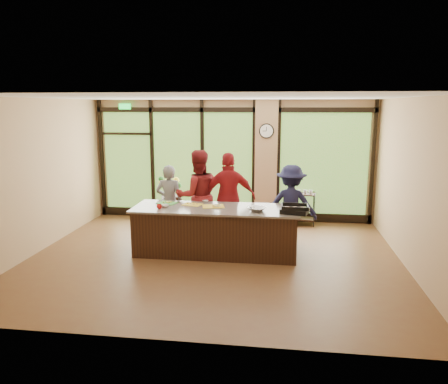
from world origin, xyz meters
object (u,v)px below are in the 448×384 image
(cook_left, at_px, (170,202))
(flower_stand, at_px, (171,211))
(island_base, at_px, (216,232))
(bar_cart, at_px, (302,204))
(cook_right, at_px, (291,205))
(roasting_pan, at_px, (295,211))

(cook_left, xyz_separation_m, flower_stand, (-0.24, 0.98, -0.44))
(island_base, relative_size, bar_cart, 3.57)
(flower_stand, bearing_deg, bar_cart, -13.84)
(bar_cart, bearing_deg, cook_left, -142.89)
(cook_left, xyz_separation_m, cook_right, (2.59, 0.01, 0.02))
(cook_left, distance_m, roasting_pan, 2.85)
(cook_right, height_order, bar_cart, cook_right)
(cook_right, xyz_separation_m, bar_cart, (0.29, 1.48, -0.31))
(island_base, relative_size, flower_stand, 4.21)
(island_base, height_order, cook_left, cook_left)
(roasting_pan, distance_m, bar_cart, 2.61)
(flower_stand, bearing_deg, roasting_pan, -58.50)
(cook_right, height_order, roasting_pan, cook_right)
(cook_right, xyz_separation_m, flower_stand, (-2.83, 0.98, -0.46))
(roasting_pan, height_order, flower_stand, roasting_pan)
(island_base, distance_m, cook_right, 1.72)
(island_base, height_order, bar_cart, island_base)
(cook_right, bearing_deg, flower_stand, -15.74)
(roasting_pan, bearing_deg, flower_stand, 159.27)
(cook_left, height_order, flower_stand, cook_left)
(cook_right, distance_m, flower_stand, 3.03)
(cook_right, xyz_separation_m, roasting_pan, (0.05, -1.07, 0.13))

